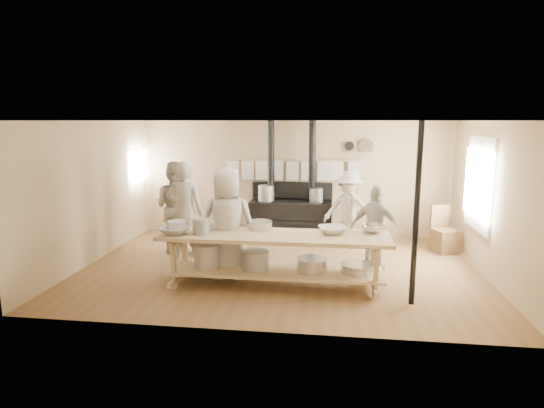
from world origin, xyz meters
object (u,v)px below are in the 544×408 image
object	(u,v)px
cook_right	(376,229)
cook_by_window	(348,210)
cook_far_left	(185,212)
cook_center	(227,224)
stove	(291,215)
prep_table	(274,255)
chair	(444,239)
roasting_pan	(222,225)
cook_left	(176,207)

from	to	relation	value
cook_right	cook_by_window	xyz separation A→B (m)	(-0.42, 1.41, 0.04)
cook_far_left	cook_center	distance (m)	1.20
cook_far_left	cook_right	world-z (taller)	cook_far_left
stove	prep_table	bearing A→B (deg)	-90.04
prep_table	cook_by_window	size ratio (longest dim) A/B	2.26
stove	cook_center	xyz separation A→B (m)	(-0.80, -2.73, 0.41)
cook_far_left	cook_center	xyz separation A→B (m)	(0.96, -0.73, -0.01)
prep_table	chair	size ratio (longest dim) A/B	3.87
roasting_pan	cook_center	bearing A→B (deg)	-21.77
stove	cook_right	size ratio (longest dim) A/B	1.72
prep_table	cook_left	xyz separation A→B (m)	(-2.16, 1.64, 0.39)
cook_by_window	chair	xyz separation A→B (m)	(1.91, -0.08, -0.52)
cook_by_window	chair	bearing A→B (deg)	13.71
cook_left	cook_by_window	size ratio (longest dim) A/B	1.15
cook_right	cook_by_window	size ratio (longest dim) A/B	0.95
cook_by_window	roasting_pan	distance (m)	2.99
cook_center	cook_by_window	size ratio (longest dim) A/B	1.17
prep_table	roasting_pan	world-z (taller)	roasting_pan
cook_far_left	roasting_pan	world-z (taller)	cook_far_left
prep_table	cook_center	distance (m)	0.95
cook_center	roasting_pan	bearing A→B (deg)	-29.31
stove	cook_center	bearing A→B (deg)	-106.46
cook_center	roasting_pan	size ratio (longest dim) A/B	3.81
cook_center	chair	xyz separation A→B (m)	(3.95, 2.04, -0.66)
cook_far_left	stove	bearing A→B (deg)	-129.50
cook_center	stove	bearing A→B (deg)	-114.00
cook_left	cook_right	distance (m)	3.88
cook_far_left	chair	distance (m)	5.13
cook_center	cook_right	world-z (taller)	cook_center
cook_left	roasting_pan	size ratio (longest dim) A/B	3.73
chair	cook_far_left	bearing A→B (deg)	172.78
chair	cook_left	bearing A→B (deg)	165.20
prep_table	cook_center	xyz separation A→B (m)	(-0.80, 0.29, 0.41)
cook_far_left	cook_right	xyz separation A→B (m)	(3.43, -0.02, -0.19)
cook_left	cook_by_window	world-z (taller)	cook_left
cook_center	chair	distance (m)	4.50
cook_left	cook_right	size ratio (longest dim) A/B	1.21
cook_center	cook_far_left	bearing A→B (deg)	-44.83
stove	cook_left	size ratio (longest dim) A/B	1.43
cook_far_left	chair	bearing A→B (deg)	-163.12
cook_center	roasting_pan	xyz separation A→B (m)	(-0.09, 0.04, -0.03)
stove	cook_by_window	xyz separation A→B (m)	(1.24, -0.61, 0.27)
stove	roasting_pan	distance (m)	2.86
cook_far_left	cook_left	world-z (taller)	cook_far_left
cook_right	chair	size ratio (longest dim) A/B	1.62
cook_right	prep_table	bearing A→B (deg)	54.60
cook_center	chair	size ratio (longest dim) A/B	2.00
stove	roasting_pan	world-z (taller)	stove
stove	chair	distance (m)	3.23
stove	cook_by_window	size ratio (longest dim) A/B	1.64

